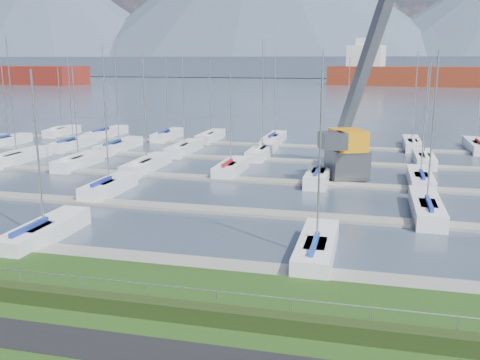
% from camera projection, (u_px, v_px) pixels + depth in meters
% --- Properties ---
extents(path, '(160.00, 2.00, 0.04)m').
position_uv_depth(path, '(140.00, 351.00, 19.10)').
color(path, black).
rests_on(path, grass).
extents(water, '(800.00, 540.00, 0.20)m').
position_uv_depth(water, '(357.00, 81.00, 268.39)').
color(water, '#3D4A5A').
extents(hedge, '(80.00, 0.70, 0.70)m').
position_uv_depth(hedge, '(167.00, 310.00, 21.49)').
color(hedge, '#223112').
rests_on(hedge, grass).
extents(fence, '(80.00, 0.04, 0.04)m').
position_uv_depth(fence, '(170.00, 286.00, 21.68)').
color(fence, '#9B9DA4').
rests_on(fence, grass).
extents(foothill, '(900.00, 80.00, 12.00)m').
position_uv_depth(foothill, '(361.00, 67.00, 333.31)').
color(foothill, '#424D60').
rests_on(foothill, water).
extents(mountains, '(1190.00, 360.00, 115.00)m').
position_uv_depth(mountains, '(376.00, 9.00, 393.37)').
color(mountains, '#3B4556').
rests_on(mountains, water).
extents(docks, '(90.00, 41.60, 0.25)m').
position_uv_depth(docks, '(278.00, 182.00, 46.63)').
color(docks, slate).
rests_on(docks, water).
extents(crane, '(7.80, 12.89, 22.35)m').
position_uv_depth(crane, '(355.00, 116.00, 47.49)').
color(crane, '#525559').
rests_on(crane, water).
extents(cargo_ship_mid, '(98.07, 33.78, 21.50)m').
position_uv_depth(cargo_ship_mid, '(439.00, 77.00, 214.97)').
color(cargo_ship_mid, maroon).
rests_on(cargo_ship_mid, water).
extents(sailboat_fleet, '(74.74, 49.63, 13.03)m').
position_uv_depth(sailboat_fleet, '(252.00, 112.00, 51.33)').
color(sailboat_fleet, navy).
rests_on(sailboat_fleet, water).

